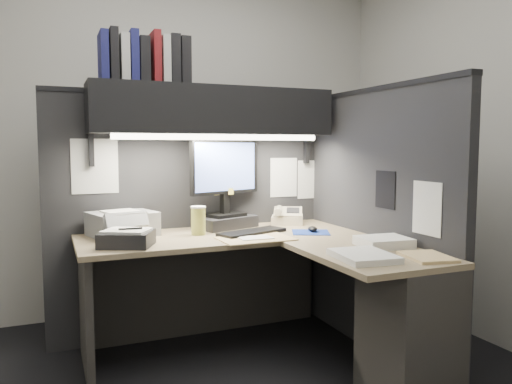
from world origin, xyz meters
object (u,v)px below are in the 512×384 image
(desk, at_px, (310,299))
(overhead_shelf, at_px, (213,111))
(telephone, at_px, (287,217))
(coffee_cup, at_px, (198,221))
(notebook_stack, at_px, (127,239))
(printer, at_px, (122,224))
(monitor, at_px, (225,193))
(keyboard, at_px, (252,232))

(desk, bearing_deg, overhead_shelf, 111.79)
(telephone, bearing_deg, overhead_shelf, -146.73)
(coffee_cup, relative_size, notebook_stack, 0.62)
(coffee_cup, height_order, printer, coffee_cup)
(monitor, distance_m, coffee_cup, 0.34)
(monitor, xyz_separation_m, notebook_stack, (-0.70, -0.38, -0.19))
(monitor, height_order, coffee_cup, monitor)
(monitor, xyz_separation_m, keyboard, (0.07, -0.30, -0.22))
(keyboard, bearing_deg, desk, -93.68)
(desk, xyz_separation_m, notebook_stack, (-0.91, 0.41, 0.33))
(notebook_stack, bearing_deg, printer, 85.80)
(telephone, bearing_deg, desk, -79.81)
(desk, bearing_deg, notebook_stack, 156.05)
(overhead_shelf, bearing_deg, keyboard, -58.12)
(monitor, xyz_separation_m, printer, (-0.68, -0.03, -0.16))
(desk, distance_m, printer, 1.22)
(monitor, relative_size, notebook_stack, 2.19)
(overhead_shelf, height_order, notebook_stack, overhead_shelf)
(keyboard, height_order, coffee_cup, coffee_cup)
(overhead_shelf, bearing_deg, printer, 179.73)
(monitor, relative_size, coffee_cup, 3.54)
(monitor, bearing_deg, printer, 162.88)
(desk, distance_m, keyboard, 0.59)
(desk, relative_size, printer, 4.70)
(keyboard, relative_size, notebook_stack, 1.68)
(telephone, distance_m, coffee_cup, 0.74)
(desk, xyz_separation_m, monitor, (-0.21, 0.79, 0.52))
(printer, bearing_deg, desk, -56.24)
(keyboard, xyz_separation_m, printer, (-0.75, 0.26, 0.06))
(telephone, relative_size, notebook_stack, 0.84)
(overhead_shelf, distance_m, printer, 0.91)
(coffee_cup, distance_m, printer, 0.46)
(coffee_cup, bearing_deg, desk, -53.15)
(monitor, height_order, notebook_stack, monitor)
(desk, relative_size, monitor, 2.88)
(keyboard, height_order, printer, printer)
(overhead_shelf, relative_size, telephone, 6.83)
(desk, xyz_separation_m, printer, (-0.89, 0.75, 0.36))
(monitor, height_order, telephone, monitor)
(desk, bearing_deg, telephone, 72.17)
(keyboard, xyz_separation_m, notebook_stack, (-0.77, -0.09, 0.03))
(monitor, bearing_deg, overhead_shelf, -177.65)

